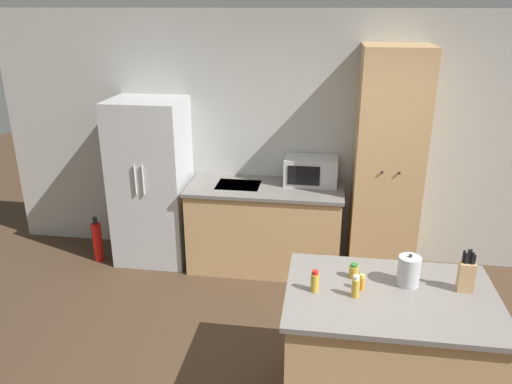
{
  "coord_description": "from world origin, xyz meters",
  "views": [
    {
      "loc": [
        -0.06,
        -2.75,
        2.63
      ],
      "look_at": [
        -0.67,
        1.4,
        1.05
      ],
      "focal_mm": 35.0,
      "sensor_mm": 36.0,
      "label": 1
    }
  ],
  "objects_px": {
    "refrigerator": "(151,182)",
    "spice_bottle_green_herb": "(362,282)",
    "spice_bottle_short_red": "(315,282)",
    "spice_bottle_tall_dark": "(356,287)",
    "knife_block": "(466,275)",
    "spice_bottle_amber_oil": "(354,271)",
    "microwave": "(311,171)",
    "kettle": "(409,271)",
    "pantry_cabinet": "(387,167)",
    "fire_extinguisher": "(97,241)"
  },
  "relations": [
    {
      "from": "knife_block",
      "to": "spice_bottle_green_herb",
      "type": "bearing_deg",
      "value": -173.26
    },
    {
      "from": "spice_bottle_green_herb",
      "to": "spice_bottle_short_red",
      "type": "bearing_deg",
      "value": -167.78
    },
    {
      "from": "fire_extinguisher",
      "to": "microwave",
      "type": "bearing_deg",
      "value": 7.51
    },
    {
      "from": "refrigerator",
      "to": "knife_block",
      "type": "distance_m",
      "value": 3.28
    },
    {
      "from": "kettle",
      "to": "pantry_cabinet",
      "type": "bearing_deg",
      "value": 89.2
    },
    {
      "from": "pantry_cabinet",
      "to": "fire_extinguisher",
      "type": "xyz_separation_m",
      "value": [
        -3.0,
        -0.2,
        -0.92
      ]
    },
    {
      "from": "pantry_cabinet",
      "to": "kettle",
      "type": "xyz_separation_m",
      "value": [
        -0.03,
        -1.81,
        -0.13
      ]
    },
    {
      "from": "knife_block",
      "to": "kettle",
      "type": "relative_size",
      "value": 1.31
    },
    {
      "from": "refrigerator",
      "to": "spice_bottle_amber_oil",
      "type": "relative_size",
      "value": 17.22
    },
    {
      "from": "kettle",
      "to": "microwave",
      "type": "bearing_deg",
      "value": 110.54
    },
    {
      "from": "knife_block",
      "to": "pantry_cabinet",
      "type": "bearing_deg",
      "value": 100.01
    },
    {
      "from": "spice_bottle_green_herb",
      "to": "spice_bottle_amber_oil",
      "type": "bearing_deg",
      "value": 107.1
    },
    {
      "from": "refrigerator",
      "to": "pantry_cabinet",
      "type": "distance_m",
      "value": 2.42
    },
    {
      "from": "refrigerator",
      "to": "microwave",
      "type": "bearing_deg",
      "value": 4.28
    },
    {
      "from": "microwave",
      "to": "spice_bottle_amber_oil",
      "type": "relative_size",
      "value": 5.26
    },
    {
      "from": "spice_bottle_short_red",
      "to": "pantry_cabinet",
      "type": "bearing_deg",
      "value": 72.48
    },
    {
      "from": "knife_block",
      "to": "spice_bottle_green_herb",
      "type": "distance_m",
      "value": 0.66
    },
    {
      "from": "refrigerator",
      "to": "pantry_cabinet",
      "type": "relative_size",
      "value": 0.76
    },
    {
      "from": "spice_bottle_amber_oil",
      "to": "spice_bottle_green_herb",
      "type": "xyz_separation_m",
      "value": [
        0.04,
        -0.14,
        0.0
      ]
    },
    {
      "from": "refrigerator",
      "to": "microwave",
      "type": "distance_m",
      "value": 1.68
    },
    {
      "from": "spice_bottle_tall_dark",
      "to": "spice_bottle_amber_oil",
      "type": "xyz_separation_m",
      "value": [
        -0.0,
        0.24,
        -0.02
      ]
    },
    {
      "from": "fire_extinguisher",
      "to": "spice_bottle_green_herb",
      "type": "bearing_deg",
      "value": -32.66
    },
    {
      "from": "spice_bottle_tall_dark",
      "to": "fire_extinguisher",
      "type": "bearing_deg",
      "value": 145.54
    },
    {
      "from": "refrigerator",
      "to": "spice_bottle_amber_oil",
      "type": "height_order",
      "value": "refrigerator"
    },
    {
      "from": "knife_block",
      "to": "spice_bottle_tall_dark",
      "type": "distance_m",
      "value": 0.71
    },
    {
      "from": "spice_bottle_amber_oil",
      "to": "fire_extinguisher",
      "type": "relative_size",
      "value": 0.2
    },
    {
      "from": "spice_bottle_amber_oil",
      "to": "microwave",
      "type": "bearing_deg",
      "value": 101.2
    },
    {
      "from": "spice_bottle_green_herb",
      "to": "microwave",
      "type": "bearing_deg",
      "value": 101.63
    },
    {
      "from": "microwave",
      "to": "kettle",
      "type": "distance_m",
      "value": 2.04
    },
    {
      "from": "refrigerator",
      "to": "knife_block",
      "type": "xyz_separation_m",
      "value": [
        2.73,
        -1.81,
        0.15
      ]
    },
    {
      "from": "microwave",
      "to": "fire_extinguisher",
      "type": "relative_size",
      "value": 1.05
    },
    {
      "from": "pantry_cabinet",
      "to": "spice_bottle_tall_dark",
      "type": "height_order",
      "value": "pantry_cabinet"
    },
    {
      "from": "spice_bottle_tall_dark",
      "to": "spice_bottle_green_herb",
      "type": "xyz_separation_m",
      "value": [
        0.04,
        0.09,
        -0.02
      ]
    },
    {
      "from": "refrigerator",
      "to": "spice_bottle_green_herb",
      "type": "distance_m",
      "value": 2.81
    },
    {
      "from": "spice_bottle_short_red",
      "to": "kettle",
      "type": "height_order",
      "value": "kettle"
    },
    {
      "from": "fire_extinguisher",
      "to": "knife_block",
      "type": "bearing_deg",
      "value": -26.23
    },
    {
      "from": "pantry_cabinet",
      "to": "spice_bottle_amber_oil",
      "type": "bearing_deg",
      "value": -101.85
    },
    {
      "from": "microwave",
      "to": "spice_bottle_short_red",
      "type": "distance_m",
      "value": 2.08
    },
    {
      "from": "pantry_cabinet",
      "to": "microwave",
      "type": "height_order",
      "value": "pantry_cabinet"
    },
    {
      "from": "refrigerator",
      "to": "microwave",
      "type": "relative_size",
      "value": 3.27
    },
    {
      "from": "spice_bottle_amber_oil",
      "to": "spice_bottle_green_herb",
      "type": "bearing_deg",
      "value": -72.9
    },
    {
      "from": "spice_bottle_amber_oil",
      "to": "spice_bottle_tall_dark",
      "type": "bearing_deg",
      "value": -89.67
    },
    {
      "from": "spice_bottle_green_herb",
      "to": "kettle",
      "type": "bearing_deg",
      "value": 18.92
    },
    {
      "from": "refrigerator",
      "to": "spice_bottle_green_herb",
      "type": "height_order",
      "value": "refrigerator"
    },
    {
      "from": "refrigerator",
      "to": "spice_bottle_short_red",
      "type": "xyz_separation_m",
      "value": [
        1.78,
        -1.95,
        0.11
      ]
    },
    {
      "from": "spice_bottle_short_red",
      "to": "spice_bottle_green_herb",
      "type": "bearing_deg",
      "value": 12.22
    },
    {
      "from": "pantry_cabinet",
      "to": "spice_bottle_short_red",
      "type": "bearing_deg",
      "value": -107.52
    },
    {
      "from": "microwave",
      "to": "spice_bottle_green_herb",
      "type": "height_order",
      "value": "microwave"
    },
    {
      "from": "spice_bottle_tall_dark",
      "to": "knife_block",
      "type": "bearing_deg",
      "value": 13.67
    },
    {
      "from": "microwave",
      "to": "knife_block",
      "type": "relative_size",
      "value": 1.81
    }
  ]
}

